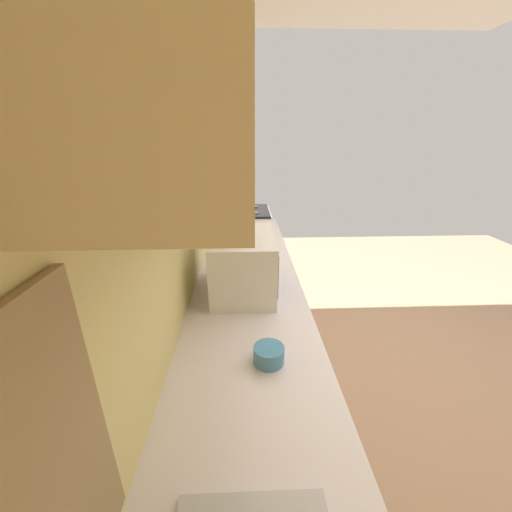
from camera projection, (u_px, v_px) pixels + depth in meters
ground_plane at (397, 371)px, 2.38m from camera, size 6.61×6.61×0.00m
wall_back at (183, 194)px, 1.79m from camera, size 4.25×0.12×2.80m
counter_run at (248, 365)px, 1.80m from camera, size 3.34×0.65×0.90m
upper_cabinets at (207, 77)px, 1.24m from camera, size 2.14×0.31×0.70m
oven_range at (245, 247)px, 3.66m from camera, size 0.68×0.61×1.08m
microwave at (243, 264)px, 1.68m from camera, size 0.49×0.35×0.33m
bowl at (269, 354)px, 1.18m from camera, size 0.12×0.12×0.07m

